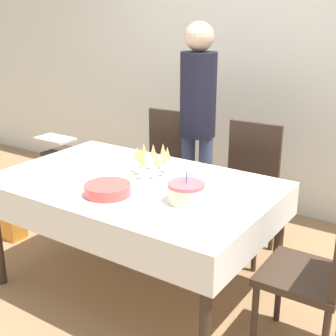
# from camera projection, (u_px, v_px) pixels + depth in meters

# --- Properties ---
(ground_plane) EXTENTS (12.00, 12.00, 0.00)m
(ground_plane) POSITION_uv_depth(u_px,v_px,m) (137.00, 286.00, 3.13)
(ground_plane) COLOR #93704C
(wall_back) EXTENTS (8.00, 0.05, 2.70)m
(wall_back) POSITION_uv_depth(u_px,v_px,m) (255.00, 58.00, 4.06)
(wall_back) COLOR silver
(wall_back) RESTS_ON ground_plane
(dining_table) EXTENTS (1.72, 1.09, 0.75)m
(dining_table) POSITION_uv_depth(u_px,v_px,m) (135.00, 196.00, 2.92)
(dining_table) COLOR white
(dining_table) RESTS_ON ground_plane
(dining_chair_far_left) EXTENTS (0.42, 0.42, 0.98)m
(dining_chair_far_left) POSITION_uv_depth(u_px,v_px,m) (163.00, 165.00, 3.83)
(dining_chair_far_left) COLOR #38281E
(dining_chair_far_left) RESTS_ON ground_plane
(dining_chair_far_right) EXTENTS (0.44, 0.44, 0.98)m
(dining_chair_far_right) POSITION_uv_depth(u_px,v_px,m) (247.00, 183.00, 3.44)
(dining_chair_far_right) COLOR #38281E
(dining_chair_far_right) RESTS_ON ground_plane
(dining_chair_right_end) EXTENTS (0.43, 0.43, 0.98)m
(dining_chair_right_end) POSITION_uv_depth(u_px,v_px,m) (322.00, 266.00, 2.34)
(dining_chair_right_end) COLOR #38281E
(dining_chair_right_end) RESTS_ON ground_plane
(birthday_cake) EXTENTS (0.21, 0.21, 0.18)m
(birthday_cake) POSITION_uv_depth(u_px,v_px,m) (186.00, 192.00, 2.56)
(birthday_cake) COLOR beige
(birthday_cake) RESTS_ON dining_table
(champagne_tray) EXTENTS (0.32, 0.32, 0.18)m
(champagne_tray) POSITION_uv_depth(u_px,v_px,m) (152.00, 160.00, 2.98)
(champagne_tray) COLOR silver
(champagne_tray) RESTS_ON dining_table
(plate_stack_main) EXTENTS (0.27, 0.27, 0.06)m
(plate_stack_main) POSITION_uv_depth(u_px,v_px,m) (108.00, 189.00, 2.67)
(plate_stack_main) COLOR #CC4C47
(plate_stack_main) RESTS_ON dining_table
(cake_knife) EXTENTS (0.30, 0.05, 0.00)m
(cake_knife) POSITION_uv_depth(u_px,v_px,m) (177.00, 212.00, 2.44)
(cake_knife) COLOR silver
(cake_knife) RESTS_ON dining_table
(fork_pile) EXTENTS (0.17, 0.07, 0.02)m
(fork_pile) POSITION_uv_depth(u_px,v_px,m) (66.00, 180.00, 2.89)
(fork_pile) COLOR silver
(fork_pile) RESTS_ON dining_table
(napkin_pile) EXTENTS (0.15, 0.15, 0.01)m
(napkin_pile) POSITION_uv_depth(u_px,v_px,m) (83.00, 176.00, 2.96)
(napkin_pile) COLOR #8CC6E0
(napkin_pile) RESTS_ON dining_table
(person_standing) EXTENTS (0.28, 0.28, 1.67)m
(person_standing) POSITION_uv_depth(u_px,v_px,m) (198.00, 110.00, 3.61)
(person_standing) COLOR #3F4C72
(person_standing) RESTS_ON ground_plane
(high_chair) EXTENTS (0.33, 0.35, 0.71)m
(high_chair) POSITION_uv_depth(u_px,v_px,m) (64.00, 161.00, 4.14)
(high_chair) COLOR #38281E
(high_chair) RESTS_ON ground_plane
(gift_bag) EXTENTS (0.24, 0.15, 0.31)m
(gift_bag) POSITION_uv_depth(u_px,v_px,m) (10.00, 219.00, 3.76)
(gift_bag) COLOR orange
(gift_bag) RESTS_ON ground_plane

